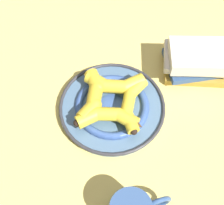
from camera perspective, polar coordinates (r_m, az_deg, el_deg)
name	(u,v)px	position (r m, az deg, el deg)	size (l,w,h in m)	color
ground_plane	(99,114)	(0.88, -2.32, -2.14)	(2.80, 2.80, 0.00)	#E5CC6B
decorative_bowl	(112,106)	(0.88, 0.00, -0.73)	(0.30, 0.30, 0.03)	slate
banana_a	(109,117)	(0.82, -0.61, -2.66)	(0.11, 0.17, 0.04)	yellow
banana_b	(93,97)	(0.85, -3.49, 1.04)	(0.16, 0.12, 0.04)	gold
banana_c	(114,84)	(0.88, 0.30, 3.46)	(0.12, 0.17, 0.04)	yellow
banana_d	(132,103)	(0.85, 3.62, -0.03)	(0.16, 0.13, 0.03)	yellow
book_stack	(199,60)	(0.96, 15.61, 7.42)	(0.21, 0.24, 0.10)	#B28933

